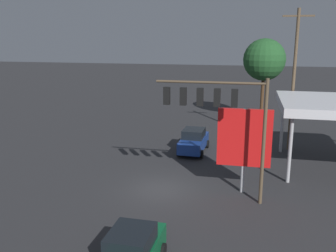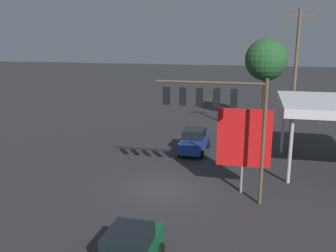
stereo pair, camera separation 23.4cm
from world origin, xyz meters
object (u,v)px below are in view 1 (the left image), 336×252
object	(u,v)px
traffic_signal_assembly	(218,108)
street_tree	(264,60)
utility_pole	(294,78)
sedan_far	(194,141)
price_sign	(244,139)

from	to	relation	value
traffic_signal_assembly	street_tree	bearing A→B (deg)	-98.31
utility_pole	sedan_far	bearing A→B (deg)	17.25
utility_pole	traffic_signal_assembly	bearing A→B (deg)	65.50
utility_pole	price_sign	xyz separation A→B (m)	(3.58, 9.75, -2.64)
traffic_signal_assembly	price_sign	bearing A→B (deg)	-136.95
utility_pole	sedan_far	world-z (taller)	utility_pole
street_tree	sedan_far	bearing A→B (deg)	64.80
price_sign	street_tree	xyz separation A→B (m)	(-1.53, -19.34, 3.45)
utility_pole	street_tree	xyz separation A→B (m)	(2.05, -9.59, 0.81)
price_sign	sedan_far	world-z (taller)	price_sign
traffic_signal_assembly	street_tree	world-z (taller)	street_tree
traffic_signal_assembly	street_tree	distance (m)	21.00
price_sign	sedan_far	distance (m)	8.77
price_sign	sedan_far	size ratio (longest dim) A/B	1.16
traffic_signal_assembly	utility_pole	distance (m)	12.26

